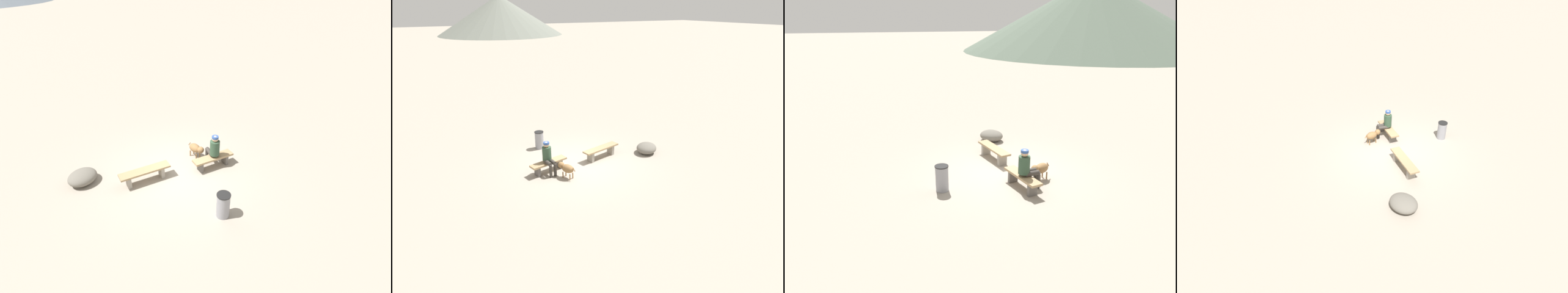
{
  "view_description": "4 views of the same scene",
  "coord_description": "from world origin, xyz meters",
  "views": [
    {
      "loc": [
        -1.63,
        -7.75,
        6.08
      ],
      "look_at": [
        0.87,
        0.9,
        0.41
      ],
      "focal_mm": 26.17,
      "sensor_mm": 36.0,
      "label": 1
    },
    {
      "loc": [
        5.28,
        10.63,
        5.94
      ],
      "look_at": [
        -0.62,
        -0.27,
        0.56
      ],
      "focal_mm": 29.96,
      "sensor_mm": 36.0,
      "label": 2
    },
    {
      "loc": [
        10.3,
        -3.7,
        4.9
      ],
      "look_at": [
        -1.35,
        -0.56,
        0.47
      ],
      "focal_mm": 33.1,
      "sensor_mm": 36.0,
      "label": 3
    },
    {
      "loc": [
        -9.77,
        2.46,
        7.12
      ],
      "look_at": [
        -0.44,
        1.01,
        0.69
      ],
      "focal_mm": 27.01,
      "sensor_mm": 36.0,
      "label": 4
    }
  ],
  "objects": [
    {
      "name": "boulder",
      "position": [
        -3.16,
        0.41,
        0.22
      ],
      "size": [
        1.29,
        1.27,
        0.44
      ],
      "primitive_type": "ellipsoid",
      "rotation": [
        0.0,
        0.0,
        3.81
      ],
      "color": "#6B665B",
      "rests_on": "ground"
    },
    {
      "name": "dog",
      "position": [
        0.86,
        0.78,
        0.4
      ],
      "size": [
        0.52,
        0.74,
        0.57
      ],
      "rotation": [
        0.0,
        0.0,
        5.16
      ],
      "color": "olive",
      "rests_on": "ground"
    },
    {
      "name": "trash_bin",
      "position": [
        0.76,
        -2.29,
        0.4
      ],
      "size": [
        0.4,
        0.4,
        0.79
      ],
      "color": "gray",
      "rests_on": "ground"
    },
    {
      "name": "seated_person",
      "position": [
        1.31,
        0.14,
        0.73
      ],
      "size": [
        0.38,
        0.68,
        1.26
      ],
      "rotation": [
        0.0,
        0.0,
        0.1
      ],
      "color": "#2D4733",
      "rests_on": "ground"
    },
    {
      "name": "ground",
      "position": [
        0.0,
        0.0,
        -0.03
      ],
      "size": [
        210.0,
        210.0,
        0.06
      ],
      "primitive_type": "cube",
      "color": "#9E9384"
    },
    {
      "name": "bench_right",
      "position": [
        1.26,
        0.04,
        0.33
      ],
      "size": [
        1.55,
        0.69,
        0.44
      ],
      "rotation": [
        0.0,
        0.0,
        0.22
      ],
      "color": "#605B56",
      "rests_on": "ground"
    },
    {
      "name": "bench_left",
      "position": [
        -1.16,
        -0.11,
        0.34
      ],
      "size": [
        1.74,
        0.75,
        0.47
      ],
      "rotation": [
        0.0,
        0.0,
        0.22
      ],
      "color": "gray",
      "rests_on": "ground"
    }
  ]
}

